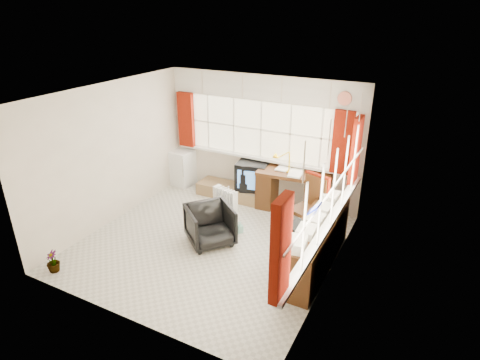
{
  "coord_description": "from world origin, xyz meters",
  "views": [
    {
      "loc": [
        3.09,
        -4.87,
        3.68
      ],
      "look_at": [
        0.28,
        0.55,
        1.0
      ],
      "focal_mm": 30.0,
      "sensor_mm": 36.0,
      "label": 1
    }
  ],
  "objects_px": {
    "credenza": "(315,243)",
    "tv_bench": "(231,191)",
    "task_chair": "(312,206)",
    "crt_tv": "(253,175)",
    "office_chair": "(210,225)",
    "mini_fridge": "(182,168)",
    "desk": "(294,188)",
    "desk_lamp": "(290,158)",
    "radiator": "(227,209)"
  },
  "relations": [
    {
      "from": "tv_bench",
      "to": "credenza",
      "type": "bearing_deg",
      "value": -33.71
    },
    {
      "from": "desk",
      "to": "crt_tv",
      "type": "relative_size",
      "value": 2.05
    },
    {
      "from": "desk",
      "to": "desk_lamp",
      "type": "bearing_deg",
      "value": -139.67
    },
    {
      "from": "credenza",
      "to": "tv_bench",
      "type": "height_order",
      "value": "credenza"
    },
    {
      "from": "office_chair",
      "to": "mini_fridge",
      "type": "distance_m",
      "value": 2.53
    },
    {
      "from": "crt_tv",
      "to": "office_chair",
      "type": "bearing_deg",
      "value": -87.16
    },
    {
      "from": "task_chair",
      "to": "desk",
      "type": "bearing_deg",
      "value": 126.15
    },
    {
      "from": "task_chair",
      "to": "mini_fridge",
      "type": "height_order",
      "value": "task_chair"
    },
    {
      "from": "desk",
      "to": "desk_lamp",
      "type": "xyz_separation_m",
      "value": [
        -0.09,
        -0.08,
        0.64
      ]
    },
    {
      "from": "office_chair",
      "to": "radiator",
      "type": "height_order",
      "value": "office_chair"
    },
    {
      "from": "radiator",
      "to": "mini_fridge",
      "type": "height_order",
      "value": "mini_fridge"
    },
    {
      "from": "desk",
      "to": "radiator",
      "type": "relative_size",
      "value": 2.15
    },
    {
      "from": "credenza",
      "to": "mini_fridge",
      "type": "height_order",
      "value": "credenza"
    },
    {
      "from": "desk_lamp",
      "to": "office_chair",
      "type": "distance_m",
      "value": 1.99
    },
    {
      "from": "desk",
      "to": "tv_bench",
      "type": "distance_m",
      "value": 1.38
    },
    {
      "from": "credenza",
      "to": "desk",
      "type": "bearing_deg",
      "value": 120.27
    },
    {
      "from": "task_chair",
      "to": "tv_bench",
      "type": "height_order",
      "value": "task_chair"
    },
    {
      "from": "desk",
      "to": "mini_fridge",
      "type": "distance_m",
      "value": 2.59
    },
    {
      "from": "desk",
      "to": "task_chair",
      "type": "bearing_deg",
      "value": -53.85
    },
    {
      "from": "task_chair",
      "to": "crt_tv",
      "type": "distance_m",
      "value": 1.75
    },
    {
      "from": "radiator",
      "to": "credenza",
      "type": "bearing_deg",
      "value": -16.63
    },
    {
      "from": "task_chair",
      "to": "radiator",
      "type": "bearing_deg",
      "value": -172.06
    },
    {
      "from": "task_chair",
      "to": "office_chair",
      "type": "height_order",
      "value": "task_chair"
    },
    {
      "from": "desk",
      "to": "credenza",
      "type": "relative_size",
      "value": 0.71
    },
    {
      "from": "tv_bench",
      "to": "crt_tv",
      "type": "relative_size",
      "value": 2.01
    },
    {
      "from": "crt_tv",
      "to": "mini_fridge",
      "type": "distance_m",
      "value": 1.71
    },
    {
      "from": "radiator",
      "to": "credenza",
      "type": "height_order",
      "value": "credenza"
    },
    {
      "from": "desk",
      "to": "task_chair",
      "type": "distance_m",
      "value": 1.06
    },
    {
      "from": "desk_lamp",
      "to": "tv_bench",
      "type": "distance_m",
      "value": 1.57
    },
    {
      "from": "desk",
      "to": "task_chair",
      "type": "xyz_separation_m",
      "value": [
        0.62,
        -0.85,
        0.17
      ]
    },
    {
      "from": "credenza",
      "to": "crt_tv",
      "type": "relative_size",
      "value": 2.87
    },
    {
      "from": "task_chair",
      "to": "crt_tv",
      "type": "relative_size",
      "value": 1.64
    },
    {
      "from": "desk",
      "to": "tv_bench",
      "type": "relative_size",
      "value": 1.02
    },
    {
      "from": "desk",
      "to": "radiator",
      "type": "distance_m",
      "value": 1.39
    },
    {
      "from": "task_chair",
      "to": "mini_fridge",
      "type": "bearing_deg",
      "value": 165.25
    },
    {
      "from": "task_chair",
      "to": "credenza",
      "type": "bearing_deg",
      "value": -67.28
    },
    {
      "from": "office_chair",
      "to": "credenza",
      "type": "bearing_deg",
      "value": -44.38
    },
    {
      "from": "tv_bench",
      "to": "radiator",
      "type": "bearing_deg",
      "value": -64.9
    },
    {
      "from": "desk_lamp",
      "to": "desk",
      "type": "bearing_deg",
      "value": 40.33
    },
    {
      "from": "desk",
      "to": "desk_lamp",
      "type": "relative_size",
      "value": 3.43
    },
    {
      "from": "radiator",
      "to": "desk_lamp",
      "type": "bearing_deg",
      "value": 50.88
    },
    {
      "from": "task_chair",
      "to": "office_chair",
      "type": "bearing_deg",
      "value": -146.54
    },
    {
      "from": "radiator",
      "to": "mini_fridge",
      "type": "bearing_deg",
      "value": 148.27
    },
    {
      "from": "task_chair",
      "to": "credenza",
      "type": "relative_size",
      "value": 0.57
    },
    {
      "from": "desk_lamp",
      "to": "crt_tv",
      "type": "xyz_separation_m",
      "value": [
        -0.8,
        0.12,
        -0.55
      ]
    },
    {
      "from": "credenza",
      "to": "task_chair",
      "type": "bearing_deg",
      "value": 112.72
    },
    {
      "from": "desk",
      "to": "office_chair",
      "type": "relative_size",
      "value": 1.95
    },
    {
      "from": "desk_lamp",
      "to": "task_chair",
      "type": "height_order",
      "value": "desk_lamp"
    },
    {
      "from": "desk_lamp",
      "to": "credenza",
      "type": "relative_size",
      "value": 0.21
    },
    {
      "from": "desk",
      "to": "tv_bench",
      "type": "bearing_deg",
      "value": -176.6
    }
  ]
}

